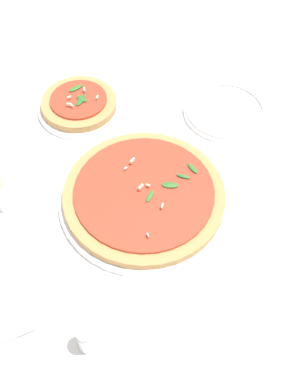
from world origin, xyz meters
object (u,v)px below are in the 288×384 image
Objects in this scene: pizza_personal_side at (79,105)px; side_plate_white at (225,111)px; pizza_arugula_main at (144,196)px; shaker_pepper at (87,338)px.

side_plate_white is at bearing 168.07° from pizza_personal_side.
shaker_pepper is at bearing 62.54° from pizza_arugula_main.
shaker_pepper reaches higher than side_plate_white.
side_plate_white is (-0.23, -0.21, -0.01)m from pizza_arugula_main.
pizza_personal_side is 2.91× the size of shaker_pepper.
pizza_arugula_main is 5.09× the size of shaker_pepper.
pizza_arugula_main and pizza_personal_side have the same top height.
pizza_personal_side is at bearing -11.93° from side_plate_white.
side_plate_white is 0.61m from shaker_pepper.
pizza_arugula_main is 0.31m from side_plate_white.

